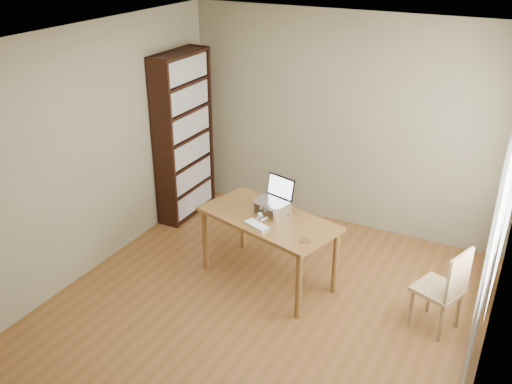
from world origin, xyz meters
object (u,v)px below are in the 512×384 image
at_px(cat, 274,207).
at_px(desk, 268,225).
at_px(bookshelf, 184,136).
at_px(laptop, 274,195).
at_px(keyboard, 257,225).
at_px(chair, 446,287).

bearing_deg(cat, desk, -79.03).
height_order(bookshelf, laptop, bookshelf).
distance_m(desk, keyboard, 0.24).
xyz_separation_m(laptop, cat, (0.01, -0.03, -0.13)).
xyz_separation_m(desk, laptop, (0.00, 0.14, 0.29)).
distance_m(cat, chair, 1.82).
distance_m(laptop, chair, 1.86).
bearing_deg(desk, bookshelf, 165.77).
relative_size(desk, laptop, 4.01).
height_order(desk, cat, cat).
height_order(laptop, keyboard, laptop).
xyz_separation_m(bookshelf, desk, (1.64, -0.93, -0.40)).
bearing_deg(cat, chair, 12.83).
bearing_deg(cat, laptop, 123.61).
bearing_deg(desk, laptop, 105.30).
height_order(cat, chair, cat).
bearing_deg(laptop, keyboard, -76.76).
xyz_separation_m(bookshelf, keyboard, (1.63, -1.15, -0.29)).
relative_size(laptop, chair, 0.45).
bearing_deg(laptop, chair, 11.44).
relative_size(laptop, cat, 0.81).
distance_m(bookshelf, chair, 3.60).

